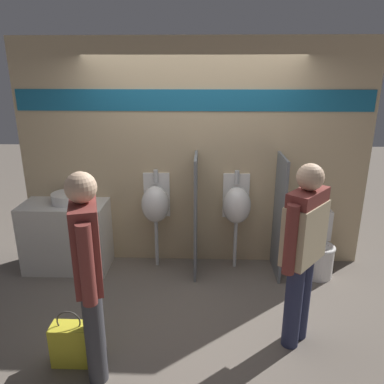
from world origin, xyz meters
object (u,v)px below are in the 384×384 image
person_in_vest (303,244)px  shopping_bag (71,343)px  urinal_near_counter (156,204)px  cell_phone (85,207)px  urinal_far (237,205)px  sink_basin (68,198)px  toilet (317,248)px  person_with_lanyard (89,270)px

person_in_vest → shopping_bag: 2.10m
urinal_near_counter → cell_phone: bearing=-165.4°
cell_phone → urinal_far: (1.75, 0.20, -0.03)m
person_in_vest → shopping_bag: bearing=140.2°
sink_basin → cell_phone: bearing=-32.0°
urinal_near_counter → urinal_far: 0.97m
toilet → person_with_lanyard: person_with_lanyard is taller
cell_phone → shopping_bag: (0.27, -1.47, -0.66)m
urinal_far → person_in_vest: size_ratio=0.73×
urinal_far → shopping_bag: urinal_far is taller
urinal_near_counter → person_with_lanyard: 1.79m
person_in_vest → toilet: bearing=16.9°
sink_basin → urinal_near_counter: urinal_near_counter is taller
cell_phone → person_in_vest: (2.20, -1.13, 0.12)m
shopping_bag → urinal_near_counter: bearing=73.0°
cell_phone → person_with_lanyard: size_ratio=0.08×
cell_phone → urinal_near_counter: size_ratio=0.12×
urinal_far → person_with_lanyard: 2.16m
urinal_near_counter → person_with_lanyard: size_ratio=0.71×
sink_basin → person_with_lanyard: size_ratio=0.23×
sink_basin → urinal_far: size_ratio=0.32×
shopping_bag → urinal_far: bearing=48.5°
urinal_near_counter → urinal_far: bearing=0.0°
person_with_lanyard → shopping_bag: (-0.24, 0.09, -0.75)m
sink_basin → shopping_bag: sink_basin is taller
sink_basin → person_in_vest: bearing=-27.7°
urinal_near_counter → person_in_vest: (1.41, -1.33, 0.15)m
urinal_near_counter → person_with_lanyard: bearing=-98.6°
toilet → cell_phone: bearing=-178.1°
toilet → shopping_bag: size_ratio=1.75×
cell_phone → urinal_near_counter: (0.78, 0.20, -0.03)m
cell_phone → person_in_vest: person_in_vest is taller
person_in_vest → urinal_near_counter: bearing=86.9°
urinal_far → toilet: 1.10m
cell_phone → person_in_vest: bearing=-27.1°
urinal_near_counter → person_in_vest: 1.95m
cell_phone → urinal_near_counter: 0.81m
sink_basin → urinal_far: urinal_far is taller
sink_basin → toilet: size_ratio=0.44×
sink_basin → cell_phone: (0.25, -0.16, -0.05)m
urinal_near_counter → toilet: size_ratio=1.37×
sink_basin → cell_phone: 0.30m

